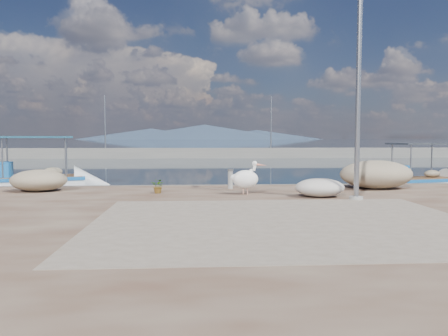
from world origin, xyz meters
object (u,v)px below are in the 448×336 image
boat_right (420,185)px  lamp_post (358,96)px  boat_left (35,184)px  bollard_near (230,178)px  pelican (246,179)px

boat_right → lamp_post: lamp_post is taller
boat_left → lamp_post: lamp_post is taller
boat_left → boat_right: boat_left is taller
boat_left → bollard_near: size_ratio=8.44×
boat_right → bollard_near: (-9.52, -3.64, 0.71)m
lamp_post → boat_left: bearing=148.4°
boat_right → lamp_post: size_ratio=0.81×
lamp_post → bollard_near: 5.75m
boat_left → lamp_post: size_ratio=0.93×
pelican → bollard_near: size_ratio=1.61×
bollard_near → boat_left: bearing=152.7°
boat_left → pelican: bearing=-49.5°
pelican → boat_right: bearing=45.2°
bollard_near → boat_right: bearing=20.9°
boat_right → lamp_post: bearing=-142.7°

